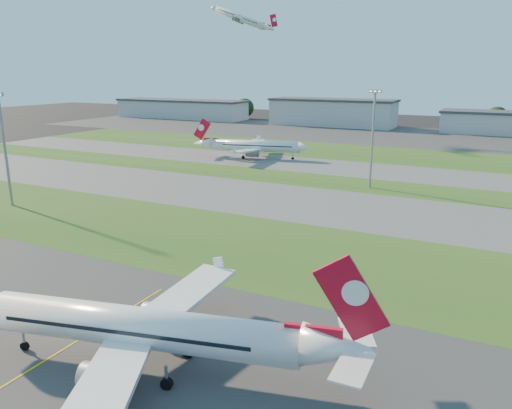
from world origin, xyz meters
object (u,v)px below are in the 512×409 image
Objects in this scene: light_mast_centre at (373,133)px; airliner_parked at (145,329)px; light_mast_west at (4,142)px; airliner_taxiing at (254,146)px.

airliner_parked is at bearing -89.59° from light_mast_centre.
light_mast_centre is at bearing 77.01° from airliner_parked.
airliner_parked is 81.09m from light_mast_west.
airliner_taxiing is 1.51× the size of light_mast_west.
airliner_parked is 1.59× the size of light_mast_centre.
light_mast_west reaches higher than airliner_parked.
light_mast_west is at bearing 138.08° from airliner_parked.
airliner_taxiing is 1.51× the size of light_mast_centre.
light_mast_west is 1.00× the size of light_mast_centre.
light_mast_west is (-20.67, -84.02, 10.50)m from airliner_taxiing.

